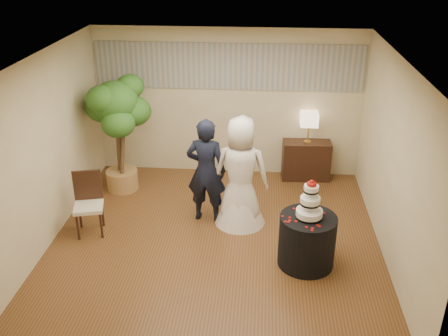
# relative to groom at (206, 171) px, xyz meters

# --- Properties ---
(floor) EXTENTS (5.00, 5.00, 0.00)m
(floor) POSITION_rel_groom_xyz_m (0.20, -0.63, -0.87)
(floor) COLOR brown
(floor) RESTS_ON ground
(ceiling) EXTENTS (5.00, 5.00, 0.00)m
(ceiling) POSITION_rel_groom_xyz_m (0.20, -0.63, 1.93)
(ceiling) COLOR white
(ceiling) RESTS_ON wall_back
(wall_back) EXTENTS (5.00, 0.06, 2.80)m
(wall_back) POSITION_rel_groom_xyz_m (0.20, 1.87, 0.53)
(wall_back) COLOR beige
(wall_back) RESTS_ON ground
(wall_front) EXTENTS (5.00, 0.06, 2.80)m
(wall_front) POSITION_rel_groom_xyz_m (0.20, -3.13, 0.53)
(wall_front) COLOR beige
(wall_front) RESTS_ON ground
(wall_left) EXTENTS (0.06, 5.00, 2.80)m
(wall_left) POSITION_rel_groom_xyz_m (-2.30, -0.63, 0.53)
(wall_left) COLOR beige
(wall_left) RESTS_ON ground
(wall_right) EXTENTS (0.06, 5.00, 2.80)m
(wall_right) POSITION_rel_groom_xyz_m (2.70, -0.63, 0.53)
(wall_right) COLOR beige
(wall_right) RESTS_ON ground
(mural_border) EXTENTS (4.90, 0.02, 0.85)m
(mural_border) POSITION_rel_groom_xyz_m (0.20, 1.85, 1.23)
(mural_border) COLOR #97968E
(mural_border) RESTS_ON wall_back
(groom) EXTENTS (0.68, 0.49, 1.75)m
(groom) POSITION_rel_groom_xyz_m (0.00, 0.00, 0.00)
(groom) COLOR black
(groom) RESTS_ON floor
(bride) EXTENTS (0.94, 0.88, 1.81)m
(bride) POSITION_rel_groom_xyz_m (0.55, -0.06, 0.03)
(bride) COLOR white
(bride) RESTS_ON floor
(cake_table) EXTENTS (0.87, 0.87, 0.77)m
(cake_table) POSITION_rel_groom_xyz_m (1.55, -1.11, -0.49)
(cake_table) COLOR black
(cake_table) RESTS_ON floor
(wedding_cake) EXTENTS (0.37, 0.37, 0.57)m
(wedding_cake) POSITION_rel_groom_xyz_m (1.55, -1.11, 0.18)
(wedding_cake) COLOR white
(wedding_cake) RESTS_ON cake_table
(console) EXTENTS (0.91, 0.44, 0.75)m
(console) POSITION_rel_groom_xyz_m (1.72, 1.66, -0.50)
(console) COLOR black
(console) RESTS_ON floor
(table_lamp) EXTENTS (0.32, 0.32, 0.58)m
(table_lamp) POSITION_rel_groom_xyz_m (1.72, 1.66, 0.16)
(table_lamp) COLOR beige
(table_lamp) RESTS_ON console
(ficus_tree) EXTENTS (1.26, 1.26, 2.15)m
(ficus_tree) POSITION_rel_groom_xyz_m (-1.67, 0.93, 0.20)
(ficus_tree) COLOR #2E631F
(ficus_tree) RESTS_ON floor
(side_chair) EXTENTS (0.56, 0.57, 0.99)m
(side_chair) POSITION_rel_groom_xyz_m (-1.77, -0.58, -0.38)
(side_chair) COLOR black
(side_chair) RESTS_ON floor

